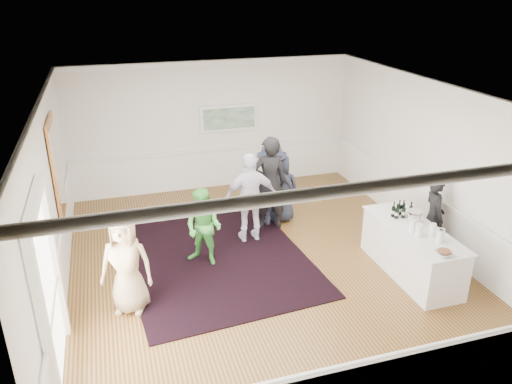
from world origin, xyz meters
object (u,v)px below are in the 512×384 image
object	(u,v)px
guest_navy	(281,188)
serving_table	(412,251)
guest_green	(204,227)
guest_dark_a	(271,185)
guest_dark_b	(269,183)
guest_lilac	(251,198)
nut_bowl	(444,252)
ice_bucket	(414,218)
bartender	(433,217)
guest_tan	(126,264)

from	to	relation	value
guest_navy	serving_table	bearing A→B (deg)	133.26
guest_green	guest_dark_a	world-z (taller)	guest_dark_a
guest_dark_b	guest_navy	size ratio (longest dim) A/B	1.35
guest_lilac	nut_bowl	distance (m)	3.79
serving_table	guest_dark_b	world-z (taller)	guest_dark_b
ice_bucket	nut_bowl	world-z (taller)	ice_bucket
guest_lilac	ice_bucket	bearing A→B (deg)	143.06
serving_table	guest_green	size ratio (longest dim) A/B	1.51
guest_green	guest_dark_a	distance (m)	2.13
serving_table	bartender	xyz separation A→B (m)	(0.75, 0.49, 0.34)
guest_lilac	nut_bowl	xyz separation A→B (m)	(2.31, -3.00, 0.02)
guest_navy	guest_dark_b	bearing A→B (deg)	50.80
bartender	guest_dark_b	size ratio (longest dim) A/B	0.78
guest_tan	bartender	bearing A→B (deg)	19.58
nut_bowl	guest_tan	bearing A→B (deg)	164.98
guest_lilac	guest_dark_a	world-z (taller)	guest_lilac
guest_navy	nut_bowl	bearing A→B (deg)	125.85
guest_green	guest_dark_b	size ratio (longest dim) A/B	0.73
bartender	ice_bucket	xyz separation A→B (m)	(-0.66, -0.31, 0.22)
serving_table	guest_dark_b	distance (m)	3.15
guest_navy	ice_bucket	distance (m)	3.03
nut_bowl	guest_dark_b	bearing A→B (deg)	117.56
guest_dark_a	serving_table	bearing A→B (deg)	121.13
guest_green	guest_lilac	distance (m)	1.27
bartender	guest_navy	distance (m)	3.18
guest_lilac	guest_dark_b	size ratio (longest dim) A/B	0.91
serving_table	nut_bowl	distance (m)	1.05
guest_green	nut_bowl	distance (m)	4.15
guest_tan	guest_dark_a	world-z (taller)	guest_dark_a
guest_dark_a	guest_tan	bearing A→B (deg)	34.14
guest_navy	guest_lilac	bearing A→B (deg)	51.90
bartender	nut_bowl	distance (m)	1.64
serving_table	guest_dark_b	size ratio (longest dim) A/B	1.10
bartender	guest_tan	bearing A→B (deg)	103.55
guest_lilac	guest_navy	distance (m)	1.14
guest_dark_b	nut_bowl	bearing A→B (deg)	122.45
bartender	guest_lilac	distance (m)	3.52
guest_green	nut_bowl	xyz separation A→B (m)	(3.40, -2.37, 0.20)
nut_bowl	bartender	bearing A→B (deg)	59.82
guest_dark_a	guest_navy	xyz separation A→B (m)	(0.26, 0.07, -0.14)
ice_bucket	guest_green	bearing A→B (deg)	160.45
guest_dark_b	ice_bucket	bearing A→B (deg)	134.98
guest_tan	ice_bucket	xyz separation A→B (m)	(5.00, -0.19, 0.18)
guest_navy	nut_bowl	world-z (taller)	guest_navy
bartender	guest_dark_a	world-z (taller)	guest_dark_a
serving_table	guest_navy	xyz separation A→B (m)	(-1.49, 2.75, 0.30)
guest_navy	ice_bucket	bearing A→B (deg)	136.30
guest_green	ice_bucket	distance (m)	3.79
guest_tan	guest_lilac	world-z (taller)	guest_lilac
guest_green	guest_navy	xyz separation A→B (m)	(1.98, 1.31, 0.01)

